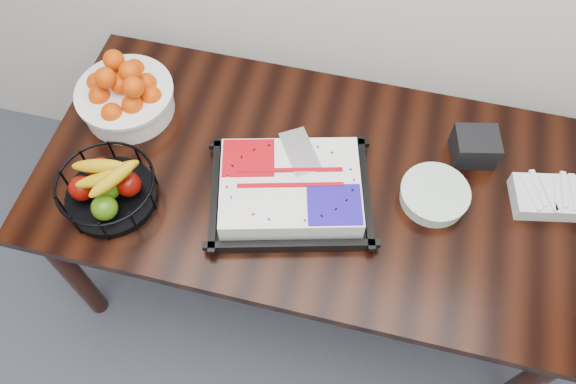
% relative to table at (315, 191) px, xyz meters
% --- Properties ---
extents(table, '(1.80, 0.90, 0.75)m').
position_rel_table_xyz_m(table, '(0.00, 0.00, 0.00)').
color(table, black).
rests_on(table, ground).
extents(cake_tray, '(0.57, 0.50, 0.10)m').
position_rel_table_xyz_m(cake_tray, '(-0.06, -0.09, 0.13)').
color(cake_tray, black).
rests_on(cake_tray, table).
extents(tangerine_bowl, '(0.33, 0.33, 0.21)m').
position_rel_table_xyz_m(tangerine_bowl, '(-0.69, 0.12, 0.18)').
color(tangerine_bowl, white).
rests_on(tangerine_bowl, table).
extents(fruit_basket, '(0.30, 0.30, 0.16)m').
position_rel_table_xyz_m(fruit_basket, '(-0.60, -0.23, 0.15)').
color(fruit_basket, black).
rests_on(fruit_basket, table).
extents(plate_stack, '(0.22, 0.22, 0.05)m').
position_rel_table_xyz_m(plate_stack, '(0.37, 0.01, 0.11)').
color(plate_stack, white).
rests_on(plate_stack, table).
extents(fork_bag, '(0.24, 0.18, 0.06)m').
position_rel_table_xyz_m(fork_bag, '(0.72, 0.08, 0.12)').
color(fork_bag, silver).
rests_on(fork_bag, table).
extents(napkin_box, '(0.16, 0.14, 0.10)m').
position_rel_table_xyz_m(napkin_box, '(0.48, 0.21, 0.14)').
color(napkin_box, black).
rests_on(napkin_box, table).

